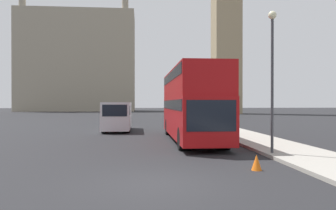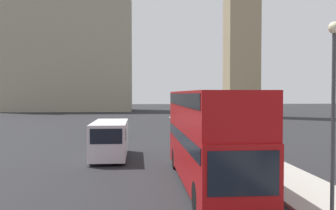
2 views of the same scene
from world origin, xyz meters
name	(u,v)px [view 2 (image 2 of 2)]	position (x,y,z in m)	size (l,w,h in m)	color
building_block_distant	(66,53)	(-18.54, 89.18, 14.37)	(32.78, 15.06, 34.94)	#9E937F
red_double_decker_bus	(209,133)	(2.70, 10.54, 2.44)	(2.61, 11.43, 4.35)	#A80F11
white_van	(110,139)	(-2.37, 18.26, 1.29)	(2.21, 6.22, 2.40)	silver
street_lamp	(334,95)	(5.32, 4.42, 4.20)	(0.36, 0.36, 6.24)	#38383D
parked_sedan	(109,130)	(-3.45, 31.02, 0.67)	(1.84, 4.58, 1.46)	navy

